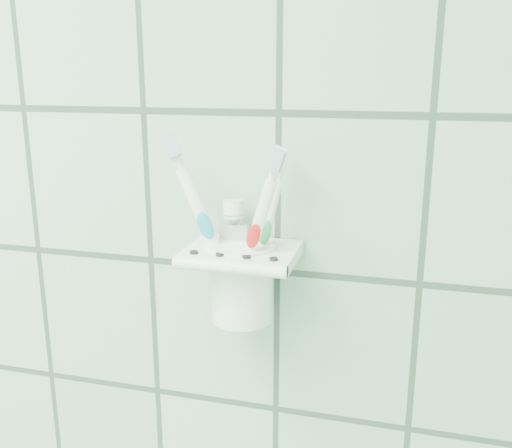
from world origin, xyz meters
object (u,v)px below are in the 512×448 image
toothbrush_pink (243,222)px  toothbrush_blue (246,232)px  toothbrush_orange (230,226)px  toothpaste_tube (236,248)px  cup (242,278)px  holder_bracket (242,255)px

toothbrush_pink → toothbrush_blue: (0.00, 0.01, -0.01)m
toothbrush_orange → toothpaste_tube: toothbrush_orange is taller
cup → toothbrush_pink: 0.07m
toothbrush_pink → toothbrush_orange: bearing=139.6°
holder_bracket → toothpaste_tube: toothpaste_tube is taller
cup → toothbrush_pink: bearing=-65.5°
toothbrush_orange → toothpaste_tube: bearing=88.8°
holder_bracket → toothbrush_orange: bearing=-162.6°
holder_bracket → toothbrush_blue: bearing=-7.3°
holder_bracket → cup: size_ratio=1.35×
toothbrush_pink → toothbrush_blue: bearing=61.5°
cup → toothbrush_orange: bearing=-144.0°
holder_bracket → toothbrush_pink: (0.00, -0.01, 0.04)m
toothbrush_pink → toothbrush_orange: size_ratio=1.06×
toothbrush_pink → toothbrush_orange: (-0.02, 0.01, -0.01)m
cup → toothbrush_orange: (-0.01, -0.01, 0.06)m
toothbrush_pink → toothbrush_blue: 0.02m
toothbrush_blue → toothpaste_tube: (-0.02, 0.01, -0.02)m
toothpaste_tube → toothbrush_pink: bearing=-58.7°
toothbrush_pink → toothpaste_tube: size_ratio=1.68×
holder_bracket → toothpaste_tube: (-0.01, 0.01, 0.00)m
holder_bracket → toothbrush_pink: bearing=-65.2°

